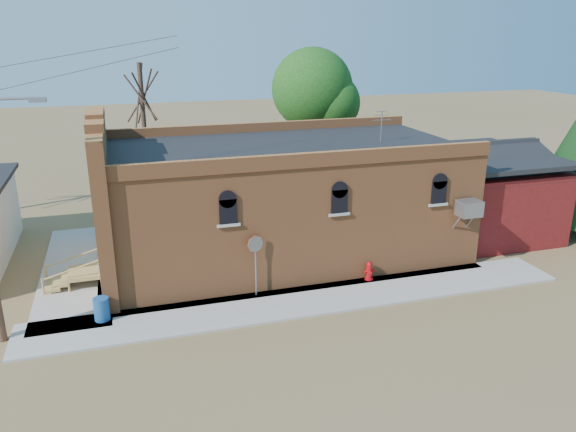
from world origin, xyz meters
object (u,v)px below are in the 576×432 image
object	(u,v)px
trash_barrel	(102,309)
stop_sign	(255,250)
fire_hydrant	(369,271)
brick_bar	(276,200)

from	to	relation	value
trash_barrel	stop_sign	bearing A→B (deg)	3.32
fire_hydrant	stop_sign	distance (m)	4.55
fire_hydrant	trash_barrel	world-z (taller)	trash_barrel
brick_bar	stop_sign	size ratio (longest dim) A/B	7.38
brick_bar	fire_hydrant	size ratio (longest dim) A/B	22.91
trash_barrel	fire_hydrant	bearing A→B (deg)	1.79
stop_sign	trash_barrel	size ratio (longest dim) A/B	2.92
brick_bar	fire_hydrant	world-z (taller)	brick_bar
stop_sign	trash_barrel	bearing A→B (deg)	-169.98
brick_bar	fire_hydrant	xyz separation A→B (m)	(2.57, -3.70, -1.91)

